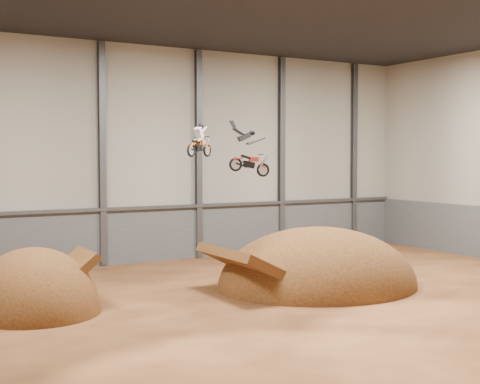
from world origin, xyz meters
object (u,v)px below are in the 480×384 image
object	(u,v)px
takeoff_ramp	(34,312)
landing_ramp	(318,286)
fmx_rider_a	(199,138)
fmx_rider_b	(248,149)

from	to	relation	value
takeoff_ramp	landing_ramp	xyz separation A→B (m)	(14.30, -1.57, 0.00)
fmx_rider_a	fmx_rider_b	distance (m)	3.10
landing_ramp	fmx_rider_b	world-z (taller)	fmx_rider_b
takeoff_ramp	fmx_rider_b	distance (m)	12.50
landing_ramp	fmx_rider_a	xyz separation A→B (m)	(-5.49, 2.90, 7.78)
landing_ramp	fmx_rider_a	world-z (taller)	fmx_rider_a
takeoff_ramp	landing_ramp	distance (m)	14.38
landing_ramp	fmx_rider_a	bearing A→B (deg)	152.12
fmx_rider_b	fmx_rider_a	bearing A→B (deg)	126.08
fmx_rider_a	landing_ramp	bearing A→B (deg)	-56.82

